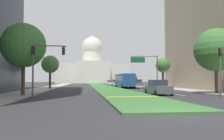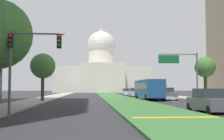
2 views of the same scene
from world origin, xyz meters
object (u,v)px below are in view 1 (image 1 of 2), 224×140
at_px(traffic_light_near_left, 42,59).
at_px(street_tree_right_mid, 163,66).
at_px(street_tree_left_mid, 50,64).
at_px(sedan_distant, 115,83).
at_px(traffic_light_near_right, 220,64).
at_px(city_bus, 124,80).
at_px(sedan_midblock, 137,84).
at_px(overhead_guide_sign, 147,65).
at_px(street_tree_left_near, 24,45).
at_px(capitol_building, 92,69).
at_px(sedan_far_horizon, 110,83).
at_px(street_tree_right_near, 216,50).
at_px(sedan_lead_stopped, 158,88).
at_px(box_truck_delivery, 129,80).

bearing_deg(traffic_light_near_left, street_tree_right_mid, 47.75).
distance_m(street_tree_left_mid, sedan_distant, 26.90).
distance_m(traffic_light_near_right, city_bus, 27.00).
bearing_deg(sedan_midblock, traffic_light_near_left, -121.45).
relative_size(overhead_guide_sign, street_tree_left_mid, 1.04).
xyz_separation_m(traffic_light_near_right, street_tree_left_near, (-20.20, 2.52, 1.98)).
height_order(sedan_midblock, sedan_distant, sedan_midblock).
bearing_deg(capitol_building, street_tree_right_mid, -82.40).
height_order(capitol_building, city_bus, capitol_building).
height_order(traffic_light_near_left, street_tree_right_mid, street_tree_right_mid).
xyz_separation_m(sedan_distant, sedan_far_horizon, (-0.30, 9.92, -0.05)).
relative_size(traffic_light_near_right, sedan_far_horizon, 1.13).
relative_size(capitol_building, street_tree_right_mid, 6.19).
xyz_separation_m(capitol_building, street_tree_right_near, (11.19, -102.04, -2.37)).
xyz_separation_m(sedan_lead_stopped, city_bus, (0.00, 22.58, 0.95)).
height_order(overhead_guide_sign, city_bus, overhead_guide_sign).
bearing_deg(city_bus, traffic_light_near_left, -116.11).
xyz_separation_m(capitol_building, street_tree_left_near, (-10.78, -103.24, -2.40)).
height_order(sedan_distant, box_truck_delivery, box_truck_delivery).
bearing_deg(street_tree_right_near, capitol_building, 96.26).
bearing_deg(sedan_lead_stopped, sedan_midblock, 83.50).
distance_m(sedan_midblock, sedan_distant, 18.11).
distance_m(capitol_building, street_tree_left_mid, 85.19).
relative_size(overhead_guide_sign, sedan_distant, 1.46).
xyz_separation_m(sedan_distant, box_truck_delivery, (1.76, -11.61, 0.85)).
xyz_separation_m(traffic_light_near_left, overhead_guide_sign, (16.24, 20.67, 0.84)).
height_order(sedan_distant, sedan_far_horizon, sedan_distant).
xyz_separation_m(street_tree_right_near, sedan_midblock, (-4.73, 21.60, -4.47)).
distance_m(sedan_lead_stopped, box_truck_delivery, 27.95).
height_order(street_tree_right_near, sedan_lead_stopped, street_tree_right_near).
bearing_deg(sedan_distant, sedan_lead_stopped, -90.44).
bearing_deg(sedan_far_horizon, capitol_building, 94.38).
height_order(street_tree_right_mid, box_truck_delivery, street_tree_right_mid).
bearing_deg(street_tree_right_mid, street_tree_left_mid, -177.10).
bearing_deg(sedan_far_horizon, city_bus, -90.02).
bearing_deg(street_tree_right_near, sedan_midblock, 102.36).
bearing_deg(street_tree_left_near, sedan_lead_stopped, 5.03).
bearing_deg(traffic_light_near_left, sedan_midblock, 58.55).
bearing_deg(traffic_light_near_right, sedan_midblock, 96.68).
xyz_separation_m(street_tree_left_mid, sedan_distant, (15.04, 21.99, -3.73)).
distance_m(overhead_guide_sign, street_tree_left_mid, 18.38).
xyz_separation_m(box_truck_delivery, city_bus, (-2.07, -5.28, 0.09)).
height_order(street_tree_left_near, street_tree_right_mid, street_tree_left_near).
bearing_deg(street_tree_right_mid, capitol_building, 97.60).
distance_m(street_tree_right_near, sedan_far_horizon, 50.22).
bearing_deg(street_tree_left_mid, street_tree_right_near, -38.75).
relative_size(street_tree_right_near, sedan_lead_stopped, 1.68).
distance_m(street_tree_left_near, street_tree_left_mid, 18.80).
relative_size(capitol_building, street_tree_right_near, 4.74).
distance_m(capitol_building, street_tree_left_near, 103.82).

